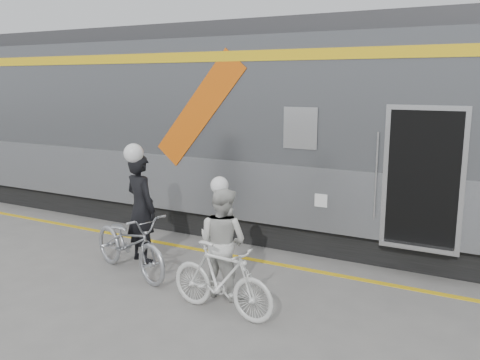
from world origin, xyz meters
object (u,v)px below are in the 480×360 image
Objects in this scene: woman at (223,242)px; bicycle_right at (221,279)px; bicycle_left at (130,243)px; man at (141,208)px.

woman is 0.99× the size of bicycle_right.
bicycle_right is (2.00, -0.53, -0.03)m from bicycle_left.
man is at bearing -9.85° from woman.
woman is at bearing 34.48° from bicycle_right.
woman is (1.70, 0.02, 0.28)m from bicycle_left.
man is 0.72m from bicycle_left.
man is at bearing 69.60° from bicycle_right.
man is 0.95× the size of bicycle_left.
man is 2.49m from bicycle_right.
woman is 0.70m from bicycle_right.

